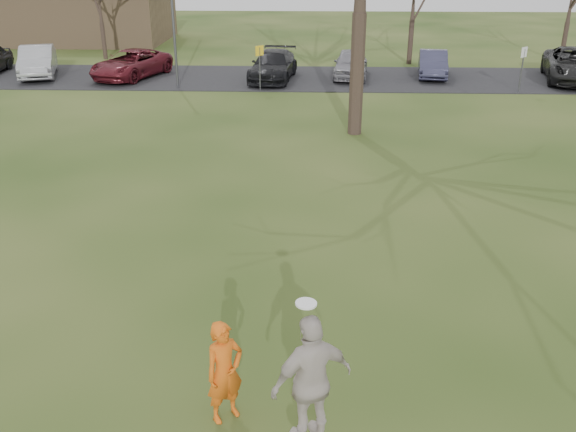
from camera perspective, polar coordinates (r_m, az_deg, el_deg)
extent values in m
plane|color=#1E380F|center=(9.42, -0.98, -18.45)|extent=(120.00, 120.00, 0.00)
cube|color=black|center=(32.59, 1.45, 12.57)|extent=(62.00, 6.50, 0.04)
imported|color=#DD5A12|center=(9.05, -5.85, -14.09)|extent=(0.69, 0.66, 1.59)
imported|color=#9E9FA3|center=(35.26, -22.06, 13.05)|extent=(2.97, 4.91, 1.53)
imported|color=#5B151E|center=(33.46, -14.23, 13.40)|extent=(3.76, 5.42, 1.38)
imported|color=black|center=(31.97, -1.37, 13.67)|extent=(2.50, 5.03, 1.41)
imported|color=gray|center=(32.67, 5.79, 13.77)|extent=(2.04, 4.25, 1.40)
imported|color=#32324B|center=(33.54, 13.18, 13.46)|extent=(1.91, 4.12, 1.31)
imported|color=black|center=(34.56, 24.89, 12.48)|extent=(3.95, 6.25, 1.61)
imported|color=#BEB2AB|center=(8.22, 2.20, -14.95)|extent=(1.23, 0.96, 1.94)
cylinder|color=white|center=(7.70, 1.68, -8.05)|extent=(0.27, 0.27, 0.03)
cube|color=#8C6D4C|center=(49.60, -23.15, 16.65)|extent=(20.00, 8.00, 3.50)
cylinder|color=#47474C|center=(30.34, -10.50, 17.07)|extent=(0.12, 0.12, 6.00)
cylinder|color=#47474C|center=(29.56, -2.61, 13.33)|extent=(0.06, 0.06, 2.00)
cube|color=yellow|center=(29.41, -2.64, 14.95)|extent=(0.35, 0.35, 0.45)
cylinder|color=#47474C|center=(30.97, 20.68, 12.35)|extent=(0.06, 0.06, 2.00)
cube|color=silver|center=(30.84, 20.91, 13.89)|extent=(0.35, 0.35, 0.45)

